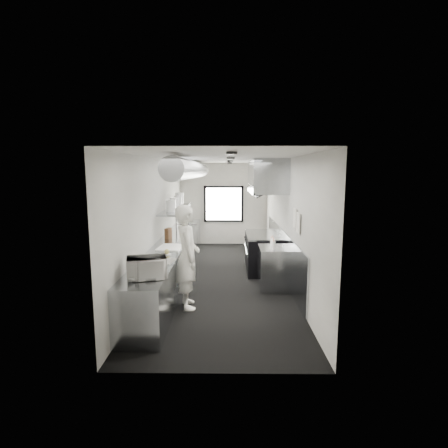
{
  "coord_description": "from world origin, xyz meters",
  "views": [
    {
      "loc": [
        0.15,
        -8.08,
        2.52
      ],
      "look_at": [
        0.06,
        -0.2,
        1.33
      ],
      "focal_mm": 28.18,
      "sensor_mm": 36.0,
      "label": 1
    }
  ],
  "objects_px": {
    "far_work_table": "(188,235)",
    "line_cook": "(187,257)",
    "exhaust_hood": "(266,176)",
    "pass_shelf": "(177,209)",
    "bottle_station": "(274,268)",
    "plate_stack_d": "(179,199)",
    "deli_tub_a": "(139,265)",
    "cutting_board": "(171,247)",
    "squeeze_bottle_a": "(273,245)",
    "plate_stack_b": "(174,203)",
    "prep_counter": "(170,265)",
    "small_plate": "(167,254)",
    "deli_tub_b": "(142,265)",
    "plate_stack_c": "(178,201)",
    "microwave": "(147,268)",
    "squeeze_bottle_e": "(272,240)",
    "squeeze_bottle_c": "(273,243)",
    "squeeze_bottle_b": "(274,245)",
    "squeeze_bottle_d": "(272,242)",
    "plate_stack_a": "(171,206)",
    "knife_block": "(168,233)",
    "range": "(263,252)"
  },
  "relations": [
    {
      "from": "plate_stack_c",
      "to": "squeeze_bottle_c",
      "type": "height_order",
      "value": "plate_stack_c"
    },
    {
      "from": "far_work_table",
      "to": "plate_stack_d",
      "type": "xyz_separation_m",
      "value": [
        -0.04,
        -1.63,
        1.3
      ]
    },
    {
      "from": "squeeze_bottle_b",
      "to": "squeeze_bottle_a",
      "type": "bearing_deg",
      "value": -106.22
    },
    {
      "from": "exhaust_hood",
      "to": "deli_tub_a",
      "type": "distance_m",
      "value": 4.17
    },
    {
      "from": "line_cook",
      "to": "squeeze_bottle_c",
      "type": "xyz_separation_m",
      "value": [
        1.73,
        1.12,
        0.03
      ]
    },
    {
      "from": "deli_tub_b",
      "to": "plate_stack_b",
      "type": "distance_m",
      "value": 3.16
    },
    {
      "from": "exhaust_hood",
      "to": "plate_stack_d",
      "type": "distance_m",
      "value": 2.53
    },
    {
      "from": "prep_counter",
      "to": "small_plate",
      "type": "height_order",
      "value": "small_plate"
    },
    {
      "from": "plate_stack_d",
      "to": "far_work_table",
      "type": "bearing_deg",
      "value": 88.53
    },
    {
      "from": "cutting_board",
      "to": "plate_stack_a",
      "type": "height_order",
      "value": "plate_stack_a"
    },
    {
      "from": "range",
      "to": "small_plate",
      "type": "xyz_separation_m",
      "value": [
        -2.08,
        -2.1,
        0.44
      ]
    },
    {
      "from": "squeeze_bottle_c",
      "to": "deli_tub_b",
      "type": "bearing_deg",
      "value": -144.79
    },
    {
      "from": "plate_stack_d",
      "to": "squeeze_bottle_c",
      "type": "bearing_deg",
      "value": -44.01
    },
    {
      "from": "plate_stack_a",
      "to": "squeeze_bottle_a",
      "type": "relative_size",
      "value": 1.42
    },
    {
      "from": "plate_stack_c",
      "to": "squeeze_bottle_c",
      "type": "bearing_deg",
      "value": -39.76
    },
    {
      "from": "cutting_board",
      "to": "squeeze_bottle_d",
      "type": "xyz_separation_m",
      "value": [
        2.18,
        0.25,
        0.07
      ]
    },
    {
      "from": "pass_shelf",
      "to": "squeeze_bottle_b",
      "type": "bearing_deg",
      "value": -39.16
    },
    {
      "from": "squeeze_bottle_d",
      "to": "squeeze_bottle_e",
      "type": "distance_m",
      "value": 0.14
    },
    {
      "from": "knife_block",
      "to": "plate_stack_c",
      "type": "height_order",
      "value": "plate_stack_c"
    },
    {
      "from": "microwave",
      "to": "knife_block",
      "type": "distance_m",
      "value": 3.21
    },
    {
      "from": "deli_tub_a",
      "to": "plate_stack_b",
      "type": "bearing_deg",
      "value": 87.33
    },
    {
      "from": "deli_tub_b",
      "to": "plate_stack_c",
      "type": "xyz_separation_m",
      "value": [
        0.11,
        3.63,
        0.76
      ]
    },
    {
      "from": "far_work_table",
      "to": "squeeze_bottle_d",
      "type": "bearing_deg",
      "value": -58.67
    },
    {
      "from": "exhaust_hood",
      "to": "plate_stack_c",
      "type": "bearing_deg",
      "value": 166.37
    },
    {
      "from": "squeeze_bottle_a",
      "to": "plate_stack_b",
      "type": "bearing_deg",
      "value": 144.25
    },
    {
      "from": "pass_shelf",
      "to": "small_plate",
      "type": "relative_size",
      "value": 17.27
    },
    {
      "from": "deli_tub_a",
      "to": "cutting_board",
      "type": "distance_m",
      "value": 1.61
    },
    {
      "from": "plate_stack_b",
      "to": "plate_stack_c",
      "type": "height_order",
      "value": "plate_stack_c"
    },
    {
      "from": "squeeze_bottle_a",
      "to": "squeeze_bottle_c",
      "type": "relative_size",
      "value": 1.05
    },
    {
      "from": "far_work_table",
      "to": "line_cook",
      "type": "relative_size",
      "value": 0.63
    },
    {
      "from": "exhaust_hood",
      "to": "deli_tub_a",
      "type": "relative_size",
      "value": 15.8
    },
    {
      "from": "bottle_station",
      "to": "plate_stack_d",
      "type": "xyz_separation_m",
      "value": [
        -2.34,
        2.27,
        1.3
      ]
    },
    {
      "from": "deli_tub_a",
      "to": "squeeze_bottle_a",
      "type": "height_order",
      "value": "squeeze_bottle_a"
    },
    {
      "from": "microwave",
      "to": "squeeze_bottle_e",
      "type": "bearing_deg",
      "value": 33.69
    },
    {
      "from": "cutting_board",
      "to": "plate_stack_b",
      "type": "distance_m",
      "value": 1.67
    },
    {
      "from": "exhaust_hood",
      "to": "prep_counter",
      "type": "xyz_separation_m",
      "value": [
        -2.25,
        -1.2,
        -1.94
      ]
    },
    {
      "from": "exhaust_hood",
      "to": "pass_shelf",
      "type": "height_order",
      "value": "exhaust_hood"
    },
    {
      "from": "microwave",
      "to": "squeeze_bottle_c",
      "type": "xyz_separation_m",
      "value": [
        2.22,
        2.24,
        -0.07
      ]
    },
    {
      "from": "far_work_table",
      "to": "deli_tub_a",
      "type": "relative_size",
      "value": 8.62
    },
    {
      "from": "exhaust_hood",
      "to": "prep_counter",
      "type": "height_order",
      "value": "exhaust_hood"
    },
    {
      "from": "knife_block",
      "to": "cutting_board",
      "type": "bearing_deg",
      "value": -63.53
    },
    {
      "from": "line_cook",
      "to": "microwave",
      "type": "height_order",
      "value": "line_cook"
    },
    {
      "from": "knife_block",
      "to": "plate_stack_c",
      "type": "distance_m",
      "value": 1.19
    },
    {
      "from": "plate_stack_b",
      "to": "plate_stack_d",
      "type": "bearing_deg",
      "value": 89.2
    },
    {
      "from": "line_cook",
      "to": "small_plate",
      "type": "relative_size",
      "value": 11.04
    },
    {
      "from": "pass_shelf",
      "to": "squeeze_bottle_a",
      "type": "relative_size",
      "value": 15.53
    },
    {
      "from": "deli_tub_a",
      "to": "small_plate",
      "type": "distance_m",
      "value": 1.0
    },
    {
      "from": "deli_tub_b",
      "to": "squeeze_bottle_b",
      "type": "xyz_separation_m",
      "value": [
        2.41,
        1.5,
        0.03
      ]
    },
    {
      "from": "prep_counter",
      "to": "deli_tub_a",
      "type": "bearing_deg",
      "value": -96.03
    },
    {
      "from": "pass_shelf",
      "to": "plate_stack_c",
      "type": "xyz_separation_m",
      "value": [
        0.01,
        0.25,
        0.18
      ]
    }
  ]
}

